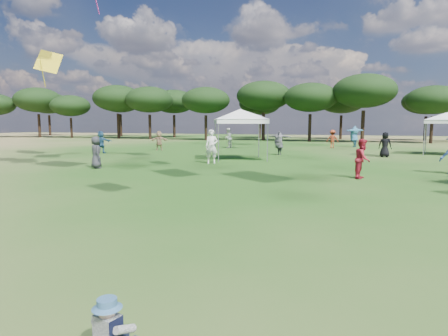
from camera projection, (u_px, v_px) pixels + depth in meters
The scene contains 4 objects.
tree_line at pixel (355, 96), 44.62m from camera, with size 108.78×17.63×7.77m.
tent_left at pixel (240, 111), 22.03m from camera, with size 5.49×5.49×3.29m.
toddler at pixel (110, 331), 3.46m from camera, with size 0.43×0.46×0.58m.
festival_crowd at pixel (310, 142), 26.07m from camera, with size 31.23×22.31×1.93m.
Camera 1 is at (1.44, -0.55, 2.17)m, focal length 30.00 mm.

